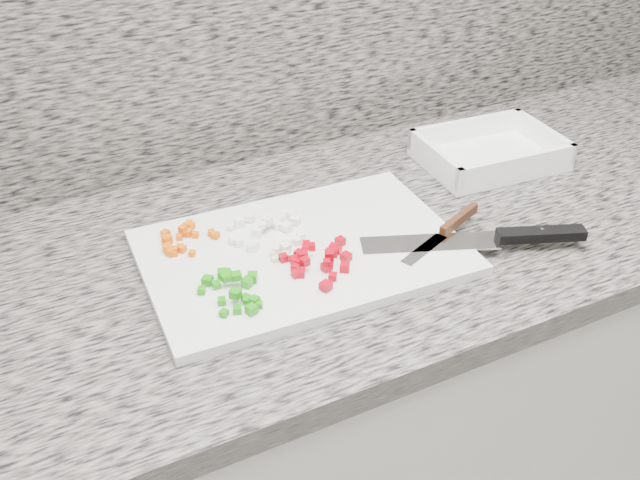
{
  "coord_description": "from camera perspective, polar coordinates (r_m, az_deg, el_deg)",
  "views": [
    {
      "loc": [
        -0.44,
        0.6,
        1.52
      ],
      "look_at": [
        -0.05,
        1.38,
        0.94
      ],
      "focal_mm": 40.0,
      "sensor_mm": 36.0,
      "label": 1
    }
  ],
  "objects": [
    {
      "name": "green_pepper_pile",
      "position": [
        0.99,
        -6.89,
        -3.82
      ],
      "size": [
        0.09,
        0.11,
        0.02
      ],
      "color": "#1B870C",
      "rests_on": "cutting_board"
    },
    {
      "name": "chef_knife",
      "position": [
        1.12,
        14.43,
        0.21
      ],
      "size": [
        0.33,
        0.16,
        0.02
      ],
      "rotation": [
        0.0,
        0.0,
        -0.38
      ],
      "color": "white",
      "rests_on": "cutting_board"
    },
    {
      "name": "countertop",
      "position": [
        1.14,
        0.87,
        -0.26
      ],
      "size": [
        3.96,
        0.64,
        0.04
      ],
      "primitive_type": "cube",
      "color": "slate",
      "rests_on": "cabinet"
    },
    {
      "name": "tray",
      "position": [
        1.37,
        13.39,
        6.72
      ],
      "size": [
        0.26,
        0.2,
        0.05
      ],
      "rotation": [
        0.0,
        0.0,
        -0.07
      ],
      "color": "white",
      "rests_on": "countertop"
    },
    {
      "name": "paring_knife",
      "position": [
        1.13,
        10.39,
        1.06
      ],
      "size": [
        0.19,
        0.09,
        0.02
      ],
      "rotation": [
        0.0,
        0.0,
        0.4
      ],
      "color": "white",
      "rests_on": "cutting_board"
    },
    {
      "name": "cutting_board",
      "position": [
        1.08,
        -1.43,
        -0.97
      ],
      "size": [
        0.48,
        0.34,
        0.02
      ],
      "primitive_type": "cube",
      "rotation": [
        0.0,
        0.0,
        -0.05
      ],
      "color": "white",
      "rests_on": "countertop"
    },
    {
      "name": "red_pepper_pile",
      "position": [
        1.03,
        -0.18,
        -1.51
      ],
      "size": [
        0.11,
        0.12,
        0.02
      ],
      "color": "#A90211",
      "rests_on": "cutting_board"
    },
    {
      "name": "carrot_pile",
      "position": [
        1.1,
        -11.08,
        0.09
      ],
      "size": [
        0.09,
        0.09,
        0.02
      ],
      "color": "#DC5604",
      "rests_on": "cutting_board"
    },
    {
      "name": "onion_pile",
      "position": [
        1.11,
        -4.23,
        0.96
      ],
      "size": [
        0.12,
        0.12,
        0.02
      ],
      "color": "white",
      "rests_on": "cutting_board"
    },
    {
      "name": "garlic_pile",
      "position": [
        1.05,
        -2.43,
        -0.99
      ],
      "size": [
        0.06,
        0.05,
        0.01
      ],
      "color": "beige",
      "rests_on": "cutting_board"
    },
    {
      "name": "cabinet",
      "position": [
        1.45,
        0.72,
        -15.17
      ],
      "size": [
        3.92,
        0.62,
        0.86
      ],
      "primitive_type": "cube",
      "color": "silver",
      "rests_on": "ground"
    }
  ]
}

